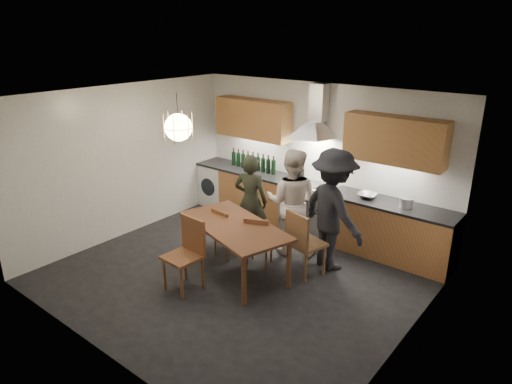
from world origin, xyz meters
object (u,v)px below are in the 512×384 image
Objects in this scene: stock_pot at (406,203)px; chair_back_left at (225,230)px; chair_front at (188,249)px; person_right at (333,210)px; dining_table at (234,230)px; wine_bottles at (253,161)px; person_mid at (292,202)px; person_left at (251,201)px; mixing_bowl at (367,196)px.

chair_back_left is at bearing -143.83° from stock_pot.
person_right is at bearing 57.89° from chair_front.
chair_front is at bearing -127.99° from stock_pot.
wine_bottles is at bearing 139.19° from dining_table.
person_mid is 0.93× the size of person_right.
person_mid is (0.70, 0.81, 0.39)m from chair_back_left.
wine_bottles reaches higher than chair_back_left.
stock_pot is 3.04m from wine_bottles.
chair_front is 3.32m from stock_pot.
person_mid is 1.74m from stock_pot.
chair_front is at bearing -69.44° from wine_bottles.
chair_front is at bearing 79.31° from person_left.
chair_front is 0.66× the size of person_left.
dining_table is at bearing 66.95° from person_right.
person_mid is at bearing 92.04° from dining_table.
chair_front is 3.45× the size of mixing_bowl.
chair_front is at bearing 51.23° from person_mid.
chair_back_left is at bearing -134.10° from mixing_bowl.
chair_front is (0.20, -0.97, 0.12)m from chair_back_left.
person_left is 5.26× the size of mixing_bowl.
person_right is 0.87m from mixing_bowl.
mixing_bowl is at bearing -1.54° from wine_bottles.
person_left is 7.59× the size of stock_pot.
chair_back_left is 0.52× the size of person_left.
person_mid reaches higher than chair_front.
wine_bottles reaches higher than chair_front.
mixing_bowl is at bearing 75.13° from dining_table.
chair_front is 2.98m from mixing_bowl.
dining_table is at bearing -57.81° from wine_bottles.
person_right is (1.04, 1.02, 0.25)m from dining_table.
dining_table is 1.11m from person_mid.
chair_front is at bearing -118.04° from mixing_bowl.
chair_front is (-0.22, -0.73, -0.09)m from dining_table.
stock_pot is (1.81, 1.87, 0.30)m from dining_table.
dining_table is 6.72× the size of mixing_bowl.
stock_pot is (2.23, 1.63, 0.50)m from chair_back_left.
person_left is (-0.40, 0.86, 0.11)m from dining_table.
stock_pot is (0.78, 0.85, 0.05)m from person_right.
person_left reaches higher than chair_front.
wine_bottles is (-1.00, 2.68, 0.49)m from chair_front.
person_mid is at bearing 19.96° from person_right.
person_left is (-0.18, 1.59, 0.19)m from chair_front.
dining_table is 1.15× the size of person_mid.
person_right is (1.26, 1.75, 0.34)m from chair_front.
wine_bottles is (-1.51, 0.89, 0.21)m from person_mid.
person_mid is at bearing -137.02° from mixing_bowl.
mixing_bowl is 0.64m from stock_pot.
dining_table is 0.96m from person_left.
stock_pot is at bearing -172.39° from person_left.
stock_pot reaches higher than chair_front.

